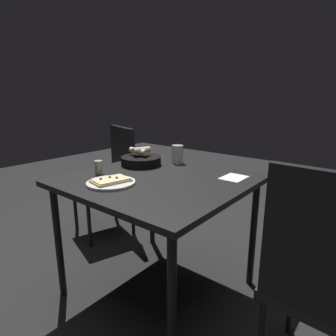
% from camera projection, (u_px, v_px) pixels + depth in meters
% --- Properties ---
extents(ground, '(8.00, 8.00, 0.00)m').
position_uv_depth(ground, '(159.00, 288.00, 1.78)').
color(ground, '#242424').
extents(dining_table, '(0.93, 0.96, 0.72)m').
position_uv_depth(dining_table, '(158.00, 189.00, 1.62)').
color(dining_table, black).
rests_on(dining_table, ground).
extents(pizza_plate, '(0.25, 0.25, 0.04)m').
position_uv_depth(pizza_plate, '(111.00, 182.00, 1.49)').
color(pizza_plate, white).
rests_on(pizza_plate, dining_table).
extents(bread_basket, '(0.26, 0.26, 0.12)m').
position_uv_depth(bread_basket, '(141.00, 160.00, 1.89)').
color(bread_basket, black).
rests_on(bread_basket, dining_table).
extents(beer_glass, '(0.08, 0.08, 0.12)m').
position_uv_depth(beer_glass, '(177.00, 155.00, 1.94)').
color(beer_glass, silver).
rests_on(beer_glass, dining_table).
extents(pepper_shaker, '(0.05, 0.05, 0.08)m').
position_uv_depth(pepper_shaker, '(99.00, 168.00, 1.67)').
color(pepper_shaker, '#BFB299').
rests_on(pepper_shaker, dining_table).
extents(napkin, '(0.16, 0.12, 0.00)m').
position_uv_depth(napkin, '(234.00, 178.00, 1.60)').
color(napkin, white).
rests_on(napkin, dining_table).
extents(chair_near, '(0.55, 0.55, 0.91)m').
position_uv_depth(chair_near, '(111.00, 174.00, 2.44)').
color(chair_near, '#292929').
rests_on(chair_near, ground).
extents(chair_far, '(0.46, 0.46, 0.96)m').
position_uv_depth(chair_far, '(331.00, 280.00, 1.00)').
color(chair_far, '#262626').
rests_on(chair_far, ground).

